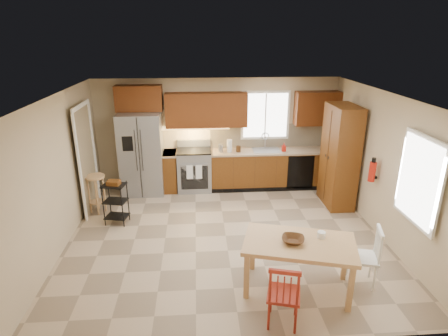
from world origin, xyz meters
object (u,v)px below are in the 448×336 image
dining_table (298,266)px  chair_red (284,293)px  refrigerator (142,154)px  table_jar (321,236)px  chair_white (363,256)px  utility_cart (116,203)px  bar_stool (97,194)px  range_stove (194,170)px  soap_bottle (284,147)px  fire_extinguisher (372,172)px  pantry (340,156)px  table_bowl (293,243)px

dining_table → chair_red: (-0.35, -0.65, 0.08)m
refrigerator → table_jar: refrigerator is taller
chair_white → utility_cart: chair_white is taller
utility_cart → bar_stool: bearing=145.7°
chair_red → bar_stool: (-3.04, 3.32, -0.05)m
chair_red → range_stove: bearing=119.5°
range_stove → table_jar: range_stove is taller
soap_bottle → table_jar: size_ratio=1.54×
dining_table → bar_stool: (-3.39, 2.67, 0.02)m
soap_bottle → fire_extinguisher: (1.15, -1.95, 0.10)m
pantry → fire_extinguisher: size_ratio=5.83×
pantry → chair_white: 2.80m
refrigerator → fire_extinguisher: size_ratio=5.06×
fire_extinguisher → chair_red: fire_extinguisher is taller
refrigerator → utility_cart: bearing=-102.5°
range_stove → dining_table: (1.44, -3.70, -0.09)m
fire_extinguisher → pantry: bearing=100.8°
refrigerator → utility_cart: size_ratio=2.22×
soap_bottle → range_stove: bearing=177.6°
table_bowl → bar_stool: (-3.30, 2.67, -0.35)m
table_jar → bar_stool: bearing=145.4°
chair_white → bar_stool: chair_white is taller
chair_white → utility_cart: 4.41m
fire_extinguisher → table_jar: fire_extinguisher is taller
soap_bottle → refrigerator: bearing=179.5°
table_bowl → table_jar: 0.43m
soap_bottle → utility_cart: soap_bottle is taller
chair_white → dining_table: bearing=108.5°
range_stove → soap_bottle: bearing=-2.4°
fire_extinguisher → bar_stool: 5.27m
dining_table → bar_stool: size_ratio=1.92×
chair_white → utility_cart: bearing=76.8°
soap_bottle → table_jar: (-0.26, -3.52, -0.22)m
dining_table → table_bowl: table_bowl is taller
fire_extinguisher → chair_red: bearing=-132.0°
table_jar → chair_red: bearing=-132.4°
chair_red → bar_stool: chair_red is taller
pantry → chair_red: pantry is taller
table_jar → utility_cart: size_ratio=0.15×
fire_extinguisher → table_jar: bearing=-131.8°
refrigerator → pantry: 4.23m
dining_table → chair_red: size_ratio=1.70×
utility_cart → chair_white: bearing=-16.1°
pantry → chair_red: 3.91m
refrigerator → soap_bottle: bearing=-0.5°
refrigerator → bar_stool: size_ratio=2.32×
table_bowl → table_jar: bearing=12.5°
table_bowl → chair_white: bearing=2.7°
refrigerator → fire_extinguisher: bearing=-24.5°
pantry → table_bowl: (-1.63, -2.72, -0.31)m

